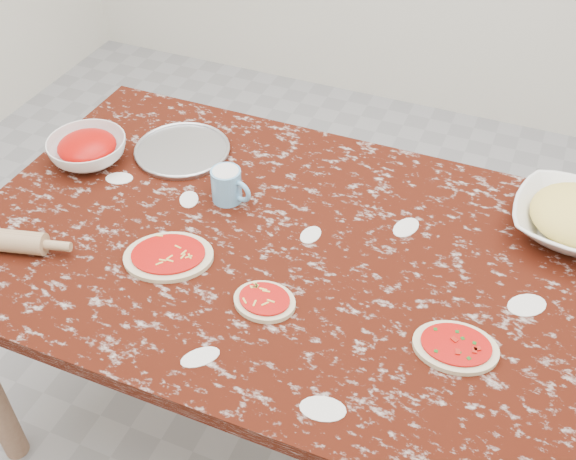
# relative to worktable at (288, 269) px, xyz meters

# --- Properties ---
(ground) EXTENTS (4.00, 4.00, 0.00)m
(ground) POSITION_rel_worktable_xyz_m (0.00, 0.00, -0.67)
(ground) COLOR gray
(worktable) EXTENTS (1.60, 1.00, 0.75)m
(worktable) POSITION_rel_worktable_xyz_m (0.00, 0.00, 0.00)
(worktable) COLOR #320D05
(worktable) RESTS_ON ground
(pizza_tray) EXTENTS (0.33, 0.33, 0.01)m
(pizza_tray) POSITION_rel_worktable_xyz_m (-0.43, 0.24, 0.09)
(pizza_tray) COLOR #B2B2B7
(pizza_tray) RESTS_ON worktable
(sauce_bowl) EXTENTS (0.23, 0.23, 0.07)m
(sauce_bowl) POSITION_rel_worktable_xyz_m (-0.65, 0.11, 0.12)
(sauce_bowl) COLOR white
(sauce_bowl) RESTS_ON worktable
(cheese_bowl) EXTENTS (0.33, 0.33, 0.07)m
(cheese_bowl) POSITION_rel_worktable_xyz_m (0.64, 0.31, 0.12)
(cheese_bowl) COLOR white
(cheese_bowl) RESTS_ON worktable
(flour_mug) EXTENTS (0.12, 0.08, 0.09)m
(flour_mug) POSITION_rel_worktable_xyz_m (-0.21, 0.10, 0.13)
(flour_mug) COLOR #6CAEDE
(flour_mug) RESTS_ON worktable
(pizza_left) EXTENTS (0.27, 0.24, 0.02)m
(pizza_left) POSITION_rel_worktable_xyz_m (-0.25, -0.15, 0.09)
(pizza_left) COLOR beige
(pizza_left) RESTS_ON worktable
(pizza_mid) EXTENTS (0.14, 0.12, 0.02)m
(pizza_mid) POSITION_rel_worktable_xyz_m (0.02, -0.20, 0.09)
(pizza_mid) COLOR beige
(pizza_mid) RESTS_ON worktable
(pizza_right) EXTENTS (0.20, 0.16, 0.02)m
(pizza_right) POSITION_rel_worktable_xyz_m (0.45, -0.16, 0.09)
(pizza_right) COLOR beige
(pizza_right) RESTS_ON worktable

